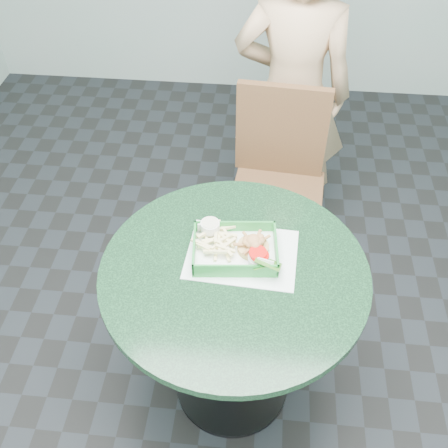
# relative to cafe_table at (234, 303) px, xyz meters

# --- Properties ---
(floor) EXTENTS (4.00, 5.00, 0.02)m
(floor) POSITION_rel_cafe_table_xyz_m (0.00, 0.00, -0.58)
(floor) COLOR #303335
(floor) RESTS_ON ground
(cafe_table) EXTENTS (0.90, 0.90, 0.75)m
(cafe_table) POSITION_rel_cafe_table_xyz_m (0.00, 0.00, 0.00)
(cafe_table) COLOR #232326
(cafe_table) RESTS_ON floor
(dining_chair) EXTENTS (0.42, 0.42, 0.93)m
(dining_chair) POSITION_rel_cafe_table_xyz_m (0.14, 0.80, -0.05)
(dining_chair) COLOR #362119
(dining_chair) RESTS_ON floor
(diner_person) EXTENTS (0.60, 0.41, 1.58)m
(diner_person) POSITION_rel_cafe_table_xyz_m (0.18, 1.09, 0.21)
(diner_person) COLOR tan
(diner_person) RESTS_ON floor
(placemat) EXTENTS (0.38, 0.30, 0.00)m
(placemat) POSITION_rel_cafe_table_xyz_m (0.02, 0.07, 0.17)
(placemat) COLOR white
(placemat) RESTS_ON cafe_table
(food_basket) EXTENTS (0.28, 0.20, 0.06)m
(food_basket) POSITION_rel_cafe_table_xyz_m (-0.00, 0.06, 0.19)
(food_basket) COLOR #228B34
(food_basket) RESTS_ON placemat
(crab_sandwich) EXTENTS (0.11, 0.11, 0.07)m
(crab_sandwich) POSITION_rel_cafe_table_xyz_m (0.06, 0.07, 0.22)
(crab_sandwich) COLOR tan
(crab_sandwich) RESTS_ON food_basket
(fries_pile) EXTENTS (0.15, 0.16, 0.05)m
(fries_pile) POSITION_rel_cafe_table_xyz_m (-0.07, 0.10, 0.21)
(fries_pile) COLOR #F4E89B
(fries_pile) RESTS_ON food_basket
(sauce_ramekin) EXTENTS (0.07, 0.07, 0.04)m
(sauce_ramekin) POSITION_rel_cafe_table_xyz_m (-0.09, 0.15, 0.22)
(sauce_ramekin) COLOR white
(sauce_ramekin) RESTS_ON food_basket
(garnish_cup) EXTENTS (0.11, 0.10, 0.04)m
(garnish_cup) POSITION_rel_cafe_table_xyz_m (0.08, 0.01, 0.21)
(garnish_cup) COLOR silver
(garnish_cup) RESTS_ON food_basket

